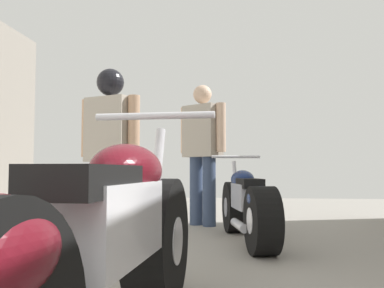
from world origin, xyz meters
name	(u,v)px	position (x,y,z in m)	size (l,w,h in m)	color
ground_plane	(154,272)	(0.00, 3.21, 0.00)	(15.39, 15.39, 0.00)	gray
motorcycle_maroon_cruiser	(102,251)	(0.11, 1.79, 0.41)	(0.63, 2.12, 0.99)	black
motorcycle_black_naked	(247,206)	(0.64, 4.45, 0.35)	(0.65, 1.83, 0.85)	black
mechanic_in_blue	(202,145)	(0.11, 5.63, 1.00)	(0.65, 0.50, 1.77)	#384766
mechanic_with_helmet	(110,139)	(-0.60, 4.06, 0.97)	(0.63, 0.36, 1.62)	#384766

